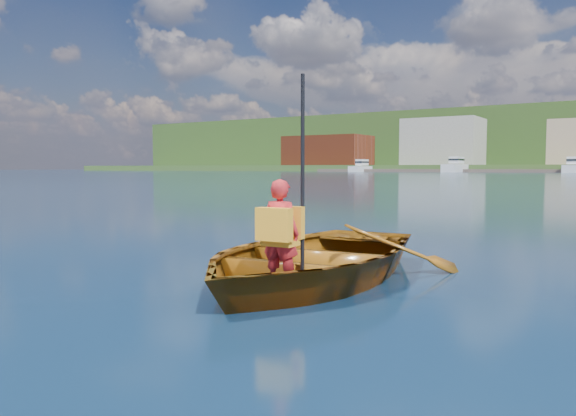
% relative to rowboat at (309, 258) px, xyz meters
% --- Properties ---
extents(ground, '(600.00, 600.00, 0.00)m').
position_rel_rowboat_xyz_m(ground, '(0.60, 0.43, -0.24)').
color(ground, '#0E213B').
rests_on(ground, ground).
extents(rowboat, '(2.97, 3.97, 0.78)m').
position_rel_rowboat_xyz_m(rowboat, '(0.00, 0.00, 0.00)').
color(rowboat, brown).
rests_on(rowboat, ground).
extents(child_paddler, '(0.38, 0.36, 1.96)m').
position_rel_rowboat_xyz_m(child_paddler, '(0.22, -0.89, 0.38)').
color(child_paddler, red).
rests_on(child_paddler, ground).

